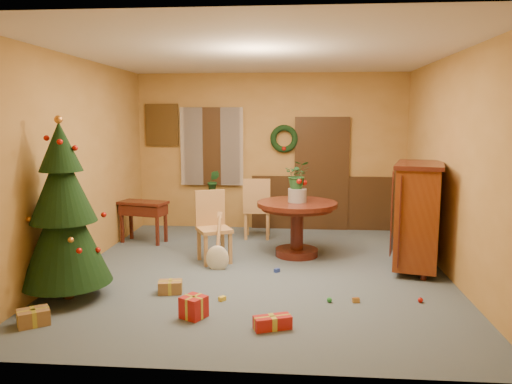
# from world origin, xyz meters

# --- Properties ---
(room_envelope) EXTENTS (5.50, 5.50, 5.50)m
(room_envelope) POSITION_xyz_m (0.21, 2.70, 1.12)
(room_envelope) COLOR #3C4B58
(room_envelope) RESTS_ON ground
(dining_table) EXTENTS (1.21, 1.21, 0.83)m
(dining_table) POSITION_xyz_m (0.51, 0.82, 0.58)
(dining_table) COLOR black
(dining_table) RESTS_ON floor
(urn) EXTENTS (0.28, 0.28, 0.20)m
(urn) POSITION_xyz_m (0.51, 0.82, 0.93)
(urn) COLOR slate
(urn) RESTS_ON dining_table
(centerpiece_plant) EXTENTS (0.37, 0.32, 0.42)m
(centerpiece_plant) POSITION_xyz_m (0.51, 0.82, 1.24)
(centerpiece_plant) COLOR #1E4C23
(centerpiece_plant) RESTS_ON urn
(chair_near) EXTENTS (0.60, 0.60, 1.03)m
(chair_near) POSITION_xyz_m (-0.72, 0.46, 0.55)
(chair_near) COLOR olive
(chair_near) RESTS_ON floor
(chair_far) EXTENTS (0.47, 0.47, 1.06)m
(chair_far) POSITION_xyz_m (-0.18, 1.86, 0.57)
(chair_far) COLOR olive
(chair_far) RESTS_ON floor
(guitar) EXTENTS (0.34, 0.50, 0.74)m
(guitar) POSITION_xyz_m (-0.59, 0.04, 0.38)
(guitar) COLOR beige
(guitar) RESTS_ON floor
(plant_stand) EXTENTS (0.29, 0.29, 0.75)m
(plant_stand) POSITION_xyz_m (-1.01, 2.25, 0.47)
(plant_stand) COLOR black
(plant_stand) RESTS_ON floor
(stand_plant) EXTENTS (0.23, 0.19, 0.39)m
(stand_plant) POSITION_xyz_m (-1.01, 2.25, 0.95)
(stand_plant) COLOR #19471E
(stand_plant) RESTS_ON plant_stand
(christmas_tree) EXTENTS (1.02, 1.02, 2.11)m
(christmas_tree) POSITION_xyz_m (-2.15, -1.20, 1.00)
(christmas_tree) COLOR #382111
(christmas_tree) RESTS_ON floor
(writing_desk) EXTENTS (0.86, 0.57, 0.70)m
(writing_desk) POSITION_xyz_m (-2.06, 1.44, 0.53)
(writing_desk) COLOR black
(writing_desk) RESTS_ON floor
(sideboard) EXTENTS (0.89, 1.27, 1.48)m
(sideboard) POSITION_xyz_m (2.15, 0.27, 0.79)
(sideboard) COLOR #521A09
(sideboard) RESTS_ON floor
(gift_a) EXTENTS (0.37, 0.35, 0.16)m
(gift_a) POSITION_xyz_m (-2.15, -1.97, 0.08)
(gift_a) COLOR brown
(gift_a) RESTS_ON floor
(gift_b) EXTENTS (0.31, 0.31, 0.23)m
(gift_b) POSITION_xyz_m (-0.57, -1.65, 0.11)
(gift_b) COLOR #A91B16
(gift_b) RESTS_ON floor
(gift_c) EXTENTS (0.31, 0.24, 0.15)m
(gift_c) POSITION_xyz_m (-1.00, -0.95, 0.07)
(gift_c) COLOR brown
(gift_c) RESTS_ON floor
(gift_d) EXTENTS (0.40, 0.28, 0.13)m
(gift_d) POSITION_xyz_m (0.27, -1.87, 0.07)
(gift_d) COLOR #A91B16
(gift_d) RESTS_ON floor
(toy_a) EXTENTS (0.09, 0.09, 0.05)m
(toy_a) POSITION_xyz_m (0.24, -0.03, 0.03)
(toy_a) COLOR #253EA0
(toy_a) RESTS_ON floor
(toy_b) EXTENTS (0.06, 0.06, 0.06)m
(toy_b) POSITION_xyz_m (0.88, -1.10, 0.03)
(toy_b) COLOR #258935
(toy_b) RESTS_ON floor
(toy_c) EXTENTS (0.09, 0.09, 0.05)m
(toy_c) POSITION_xyz_m (-0.34, -1.15, 0.03)
(toy_c) COLOR yellow
(toy_c) RESTS_ON floor
(toy_d) EXTENTS (0.06, 0.06, 0.06)m
(toy_d) POSITION_xyz_m (1.91, -1.02, 0.03)
(toy_d) COLOR #B4140C
(toy_d) RESTS_ON floor
(toy_e) EXTENTS (0.09, 0.07, 0.05)m
(toy_e) POSITION_xyz_m (1.18, -1.08, 0.03)
(toy_e) COLOR orange
(toy_e) RESTS_ON floor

